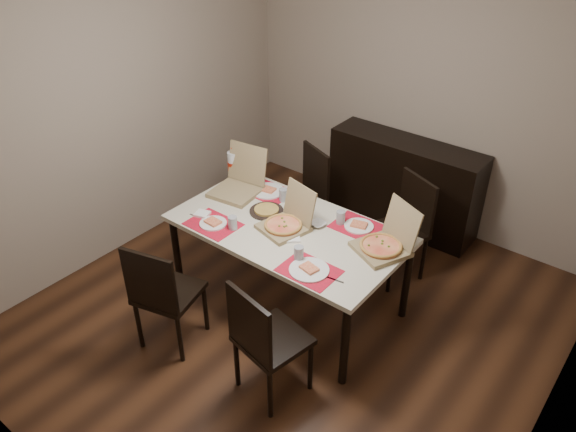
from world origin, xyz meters
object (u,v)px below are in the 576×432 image
Objects in this scene: pizza_box_center at (286,222)px; chair_far_right at (404,224)px; sideboard at (403,184)px; chair_near_left at (163,292)px; chair_far_left at (305,192)px; soda_bottle at (233,165)px; dip_bowl at (318,224)px; dining_table at (288,234)px; chair_near_right at (264,338)px.

chair_far_right is at bearing 61.08° from pizza_box_center.
sideboard is 3.52× the size of pizza_box_center.
chair_near_left is 1.00× the size of chair_far_left.
soda_bottle is (-0.86, 0.34, 0.07)m from pizza_box_center.
dining_table is at bearing -137.34° from dip_bowl.
sideboard is 12.44× the size of dip_bowl.
chair_near_left reaches higher than dip_bowl.
sideboard is 1.53m from dip_bowl.
chair_near_right is 1.00× the size of chair_far_left.
chair_near_left is at bearing -173.16° from chair_near_right.
chair_near_right is 1.92m from chair_far_left.
chair_far_left is at bearing 118.81° from chair_near_right.
chair_near_right is (0.87, 0.10, 0.00)m from chair_near_left.
chair_near_left is 1.00× the size of chair_far_right.
soda_bottle is at bearing 109.65° from chair_near_left.
chair_near_right is 2.18× the size of pizza_box_center.
chair_near_left is at bearing -117.57° from dip_bowl.
chair_near_left is at bearing -116.50° from chair_far_right.
chair_far_left is at bearing -174.45° from chair_far_right.
chair_far_left is at bearing 132.68° from dip_bowl.
chair_far_right is at bearing 63.50° from chair_near_left.
pizza_box_center is at bearing 119.54° from chair_near_right.
chair_near_left is 1.00× the size of chair_near_right.
chair_far_right reaches higher than sideboard.
pizza_box_center is 0.25m from dip_bowl.
chair_far_left is 7.71× the size of dip_bowl.
chair_far_left reaches higher than dining_table.
pizza_box_center reaches higher than chair_near_left.
pizza_box_center is (-0.46, 0.82, 0.29)m from chair_near_right.
dip_bowl is (0.17, 0.18, -0.04)m from pizza_box_center.
soda_bottle reaches higher than chair_far_right.
sideboard is at bearing 85.18° from pizza_box_center.
chair_near_right is (0.47, -0.84, -0.17)m from dining_table.
chair_near_right is 1.07m from dip_bowl.
chair_near_left is 3.06× the size of soda_bottle.
dining_table is 0.98m from chair_near_right.
chair_near_right is at bearing -82.61° from sideboard.
chair_near_left is 7.71× the size of dip_bowl.
dip_bowl is (-0.30, 1.00, 0.25)m from chair_near_right.
pizza_box_center reaches higher than chair_near_right.
chair_near_right reaches higher than dip_bowl.
chair_near_right is 7.71× the size of dip_bowl.
soda_bottle reaches higher than dip_bowl.
soda_bottle is (-1.00, -1.34, 0.43)m from sideboard.
dining_table is 1.09m from chair_far_right.
sideboard is at bearing 78.05° from chair_near_left.
chair_near_left is 2.18× the size of pizza_box_center.
chair_far_right is (0.99, 0.10, 0.00)m from chair_far_left.
pizza_box_center is (0.46, -0.86, 0.29)m from chair_far_left.
chair_far_right is 0.89m from dip_bowl.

